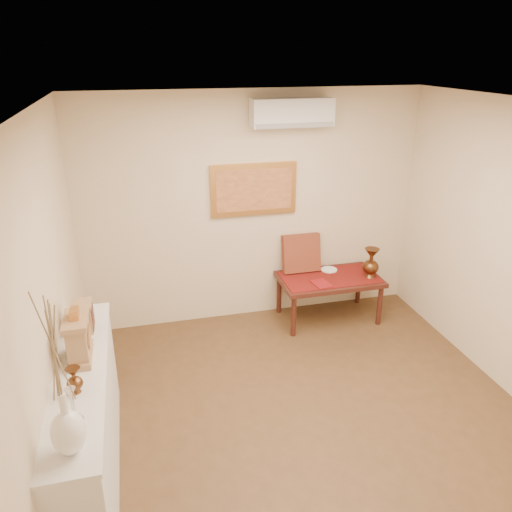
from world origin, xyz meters
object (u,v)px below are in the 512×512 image
object	(u,v)px
brass_urn_tall	(371,260)
wooden_chest	(83,316)
white_vase	(59,378)
display_ledge	(88,425)
mantel_clock	(78,338)
low_table	(329,282)

from	to	relation	value
brass_urn_tall	wooden_chest	size ratio (longest dim) A/B	1.80
wooden_chest	white_vase	bearing A→B (deg)	-89.54
brass_urn_tall	display_ledge	size ratio (longest dim) A/B	0.22
brass_urn_tall	display_ledge	xyz separation A→B (m)	(-3.14, -1.77, -0.29)
mantel_clock	wooden_chest	distance (m)	0.42
mantel_clock	wooden_chest	xyz separation A→B (m)	(-0.00, 0.41, -0.05)
white_vase	low_table	bearing A→B (deg)	45.23
white_vase	low_table	world-z (taller)	white_vase
brass_urn_tall	mantel_clock	bearing A→B (deg)	-152.78
wooden_chest	mantel_clock	bearing A→B (deg)	-89.78
brass_urn_tall	low_table	xyz separation A→B (m)	(-0.47, 0.11, -0.29)
brass_urn_tall	low_table	bearing A→B (deg)	166.42
white_vase	display_ledge	size ratio (longest dim) A/B	0.50
display_ledge	mantel_clock	size ratio (longest dim) A/B	4.93
white_vase	brass_urn_tall	world-z (taller)	white_vase
mantel_clock	display_ledge	bearing A→B (deg)	-92.46
display_ledge	wooden_chest	xyz separation A→B (m)	(0.00, 0.57, 0.61)
low_table	mantel_clock	bearing A→B (deg)	-147.09
white_vase	wooden_chest	distance (m)	1.42
display_ledge	low_table	xyz separation A→B (m)	(2.67, 1.88, -0.01)
display_ledge	low_table	size ratio (longest dim) A/B	1.68
display_ledge	mantel_clock	distance (m)	0.68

